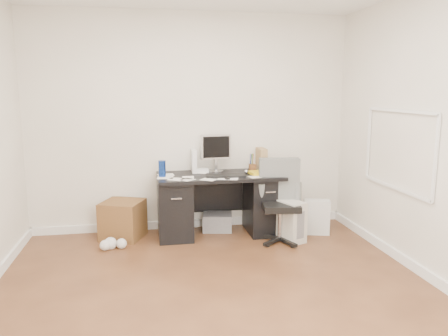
{
  "coord_description": "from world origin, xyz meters",
  "views": [
    {
      "loc": [
        -0.58,
        -3.45,
        1.76
      ],
      "look_at": [
        0.27,
        1.2,
        0.91
      ],
      "focal_mm": 35.0,
      "sensor_mm": 36.0,
      "label": 1
    }
  ],
  "objects_px": {
    "desk": "(220,202)",
    "pc_tower": "(287,219)",
    "office_chair": "(281,201)",
    "keyboard": "(226,176)",
    "wicker_basket": "(123,220)",
    "lcd_monitor": "(216,153)"
  },
  "relations": [
    {
      "from": "keyboard",
      "to": "wicker_basket",
      "type": "relative_size",
      "value": 1.03
    },
    {
      "from": "office_chair",
      "to": "wicker_basket",
      "type": "xyz_separation_m",
      "value": [
        -1.82,
        0.47,
        -0.26
      ]
    },
    {
      "from": "pc_tower",
      "to": "wicker_basket",
      "type": "distance_m",
      "value": 1.97
    },
    {
      "from": "wicker_basket",
      "to": "lcd_monitor",
      "type": "bearing_deg",
      "value": 4.51
    },
    {
      "from": "pc_tower",
      "to": "keyboard",
      "type": "bearing_deg",
      "value": 145.1
    },
    {
      "from": "desk",
      "to": "pc_tower",
      "type": "xyz_separation_m",
      "value": [
        0.75,
        -0.33,
        -0.16
      ]
    },
    {
      "from": "office_chair",
      "to": "desk",
      "type": "bearing_deg",
      "value": 157.08
    },
    {
      "from": "desk",
      "to": "office_chair",
      "type": "relative_size",
      "value": 1.55
    },
    {
      "from": "keyboard",
      "to": "office_chair",
      "type": "xyz_separation_m",
      "value": [
        0.61,
        -0.24,
        -0.28
      ]
    },
    {
      "from": "lcd_monitor",
      "to": "wicker_basket",
      "type": "relative_size",
      "value": 1.07
    },
    {
      "from": "lcd_monitor",
      "to": "wicker_basket",
      "type": "distance_m",
      "value": 1.38
    },
    {
      "from": "desk",
      "to": "lcd_monitor",
      "type": "bearing_deg",
      "value": 96.62
    },
    {
      "from": "pc_tower",
      "to": "wicker_basket",
      "type": "bearing_deg",
      "value": 146.78
    },
    {
      "from": "desk",
      "to": "keyboard",
      "type": "xyz_separation_m",
      "value": [
        0.04,
        -0.16,
        0.36
      ]
    },
    {
      "from": "desk",
      "to": "wicker_basket",
      "type": "distance_m",
      "value": 1.19
    },
    {
      "from": "lcd_monitor",
      "to": "office_chair",
      "type": "relative_size",
      "value": 0.5
    },
    {
      "from": "keyboard",
      "to": "pc_tower",
      "type": "distance_m",
      "value": 0.9
    },
    {
      "from": "office_chair",
      "to": "pc_tower",
      "type": "relative_size",
      "value": 2.01
    },
    {
      "from": "keyboard",
      "to": "pc_tower",
      "type": "bearing_deg",
      "value": -8.63
    },
    {
      "from": "office_chair",
      "to": "keyboard",
      "type": "bearing_deg",
      "value": 167.03
    },
    {
      "from": "desk",
      "to": "pc_tower",
      "type": "distance_m",
      "value": 0.84
    },
    {
      "from": "desk",
      "to": "office_chair",
      "type": "xyz_separation_m",
      "value": [
        0.65,
        -0.39,
        0.08
      ]
    }
  ]
}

